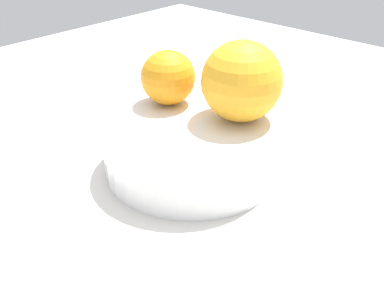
% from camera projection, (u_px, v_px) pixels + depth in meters
% --- Properties ---
extents(ground_plane, '(1.10, 1.10, 0.02)m').
position_uv_depth(ground_plane, '(192.00, 176.00, 0.51)').
color(ground_plane, silver).
extents(fruit_bowl, '(0.18, 0.18, 0.05)m').
position_uv_depth(fruit_bowl, '(192.00, 149.00, 0.49)').
color(fruit_bowl, white).
rests_on(fruit_bowl, ground_plane).
extents(orange_in_bowl_0, '(0.06, 0.06, 0.06)m').
position_uv_depth(orange_in_bowl_0, '(168.00, 77.00, 0.51)').
color(orange_in_bowl_0, orange).
rests_on(orange_in_bowl_0, fruit_bowl).
extents(orange_in_bowl_1, '(0.08, 0.08, 0.08)m').
position_uv_depth(orange_in_bowl_1, '(242.00, 81.00, 0.47)').
color(orange_in_bowl_1, '#F9A823').
rests_on(orange_in_bowl_1, fruit_bowl).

